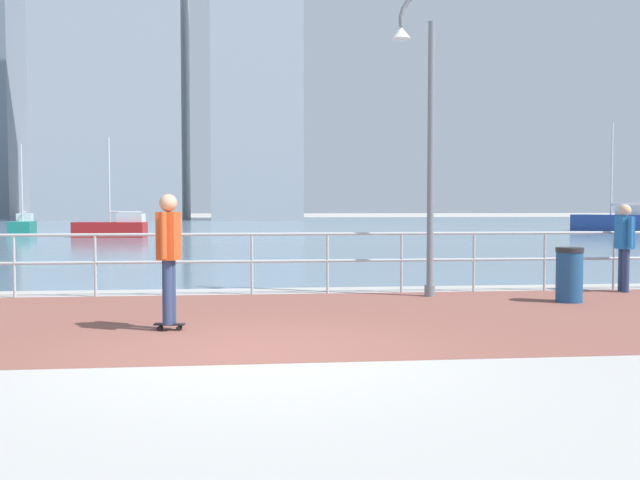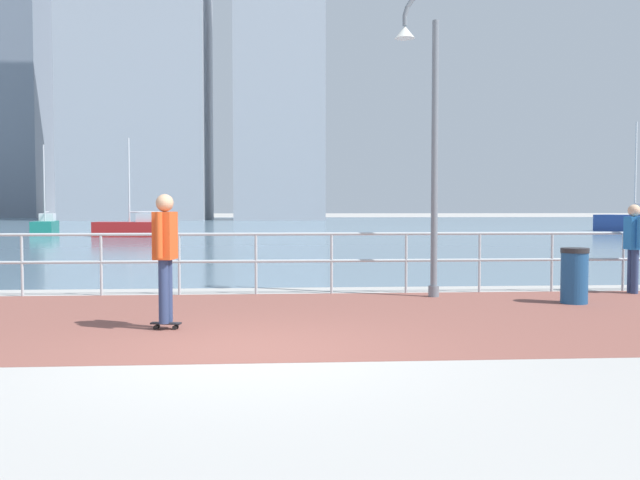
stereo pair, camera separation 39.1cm
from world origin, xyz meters
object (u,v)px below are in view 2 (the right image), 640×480
object	(u,v)px
sailboat_yellow	(637,221)
sailboat_red	(132,228)
trash_bin	(574,276)
sailboat_navy	(45,226)
lamppost	(426,127)
skateboarder	(165,248)
bystander	(634,241)

from	to	relation	value
sailboat_yellow	sailboat_red	world-z (taller)	sailboat_yellow
trash_bin	sailboat_navy	size ratio (longest dim) A/B	0.18
lamppost	trash_bin	world-z (taller)	lamppost
trash_bin	sailboat_navy	world-z (taller)	sailboat_navy
sailboat_navy	sailboat_red	bearing A→B (deg)	-30.29
skateboarder	sailboat_yellow	distance (m)	41.95
trash_bin	skateboarder	bearing A→B (deg)	-162.55
bystander	sailboat_navy	distance (m)	34.35
skateboarder	trash_bin	bearing A→B (deg)	17.45
lamppost	sailboat_navy	world-z (taller)	lamppost
skateboarder	sailboat_red	size ratio (longest dim) A/B	0.34
lamppost	sailboat_yellow	world-z (taller)	sailboat_yellow
bystander	sailboat_red	bearing A→B (deg)	119.27
skateboarder	sailboat_yellow	bearing A→B (deg)	53.93
sailboat_red	sailboat_navy	xyz separation A→B (m)	(-5.48, 3.20, -0.01)
bystander	trash_bin	bearing A→B (deg)	-143.17
skateboarder	trash_bin	distance (m)	6.78
skateboarder	sailboat_navy	size ratio (longest dim) A/B	0.35
trash_bin	bystander	bearing A→B (deg)	36.83
sailboat_yellow	trash_bin	bearing A→B (deg)	-119.79
lamppost	sailboat_red	distance (m)	27.34
sailboat_red	sailboat_navy	bearing A→B (deg)	149.71
skateboarder	bystander	distance (m)	8.76
bystander	sailboat_navy	size ratio (longest dim) A/B	0.33
lamppost	bystander	size ratio (longest dim) A/B	3.31
bystander	sailboat_red	size ratio (longest dim) A/B	0.32
sailboat_navy	bystander	bearing A→B (deg)	-55.36
skateboarder	sailboat_navy	xyz separation A→B (m)	(-11.40, 31.54, -0.59)
sailboat_red	skateboarder	bearing A→B (deg)	-78.20
skateboarder	trash_bin	size ratio (longest dim) A/B	1.92
lamppost	skateboarder	bearing A→B (deg)	-143.66
sailboat_navy	lamppost	bearing A→B (deg)	-61.40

